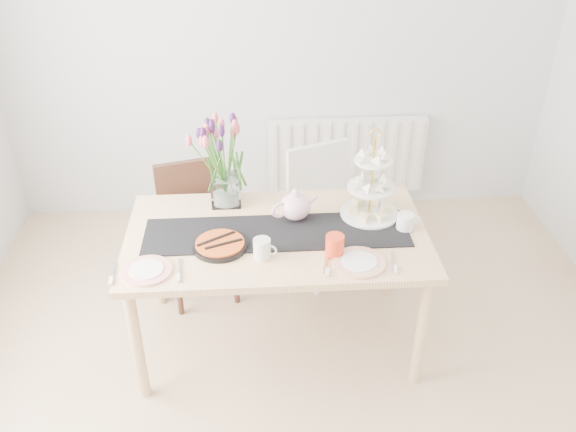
{
  "coord_description": "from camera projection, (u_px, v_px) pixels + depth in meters",
  "views": [
    {
      "loc": [
        -0.22,
        -1.98,
        2.54
      ],
      "look_at": [
        -0.05,
        0.66,
        0.89
      ],
      "focal_mm": 38.0,
      "sensor_mm": 36.0,
      "label": 1
    }
  ],
  "objects": [
    {
      "name": "radiator",
      "position": [
        346.0,
        156.0,
        4.68
      ],
      "size": [
        1.2,
        0.08,
        0.6
      ],
      "primitive_type": "cube",
      "color": "white",
      "rests_on": "room_shell"
    },
    {
      "name": "tulip_vase",
      "position": [
        224.0,
        150.0,
        3.32
      ],
      "size": [
        0.61,
        0.61,
        0.52
      ],
      "rotation": [
        0.0,
        0.0,
        -0.27
      ],
      "color": "silver",
      "rests_on": "dining_table"
    },
    {
      "name": "table_runner",
      "position": [
        277.0,
        233.0,
        3.23
      ],
      "size": [
        1.4,
        0.35,
        0.01
      ],
      "primitive_type": "cube",
      "color": "black",
      "rests_on": "dining_table"
    },
    {
      "name": "cream_jug",
      "position": [
        405.0,
        222.0,
        3.24
      ],
      "size": [
        0.1,
        0.1,
        0.09
      ],
      "primitive_type": "cylinder",
      "rotation": [
        0.0,
        0.0,
        0.09
      ],
      "color": "white",
      "rests_on": "dining_table"
    },
    {
      "name": "teapot",
      "position": [
        295.0,
        206.0,
        3.3
      ],
      "size": [
        0.33,
        0.3,
        0.17
      ],
      "primitive_type": null,
      "rotation": [
        0.0,
        0.0,
        0.37
      ],
      "color": "white",
      "rests_on": "dining_table"
    },
    {
      "name": "chair_white",
      "position": [
        325.0,
        202.0,
        3.97
      ],
      "size": [
        0.56,
        0.56,
        0.87
      ],
      "rotation": [
        0.0,
        0.0,
        0.37
      ],
      "color": "white",
      "rests_on": "ground"
    },
    {
      "name": "chair_brown",
      "position": [
        196.0,
        220.0,
        3.81
      ],
      "size": [
        0.52,
        0.52,
        0.86
      ],
      "rotation": [
        0.0,
        0.0,
        0.26
      ],
      "color": "#381E14",
      "rests_on": "ground"
    },
    {
      "name": "plate_left",
      "position": [
        147.0,
        271.0,
        2.94
      ],
      "size": [
        0.27,
        0.27,
        0.01
      ],
      "primitive_type": "cylinder",
      "rotation": [
        0.0,
        0.0,
        0.08
      ],
      "color": "white",
      "rests_on": "dining_table"
    },
    {
      "name": "mug_orange",
      "position": [
        335.0,
        245.0,
        3.04
      ],
      "size": [
        0.12,
        0.12,
        0.11
      ],
      "primitive_type": "cylinder",
      "rotation": [
        0.0,
        0.0,
        1.19
      ],
      "color": "red",
      "rests_on": "dining_table"
    },
    {
      "name": "plate_right",
      "position": [
        359.0,
        262.0,
        3.0
      ],
      "size": [
        0.31,
        0.31,
        0.01
      ],
      "primitive_type": "cylinder",
      "rotation": [
        0.0,
        0.0,
        -0.21
      ],
      "color": "white",
      "rests_on": "dining_table"
    },
    {
      "name": "cake_stand",
      "position": [
        371.0,
        195.0,
        3.31
      ],
      "size": [
        0.32,
        0.32,
        0.47
      ],
      "rotation": [
        0.0,
        0.0,
        0.03
      ],
      "color": "gold",
      "rests_on": "dining_table"
    },
    {
      "name": "mug_white",
      "position": [
        262.0,
        249.0,
        3.02
      ],
      "size": [
        0.11,
        0.11,
        0.1
      ],
      "primitive_type": "cylinder",
      "rotation": [
        0.0,
        0.0,
        -0.35
      ],
      "color": "silver",
      "rests_on": "dining_table"
    },
    {
      "name": "room_shell",
      "position": [
        312.0,
        215.0,
        2.35
      ],
      "size": [
        4.5,
        4.5,
        4.5
      ],
      "color": "tan",
      "rests_on": "ground"
    },
    {
      "name": "tart_tin",
      "position": [
        220.0,
        245.0,
        3.11
      ],
      "size": [
        0.28,
        0.28,
        0.03
      ],
      "rotation": [
        0.0,
        0.0,
        0.11
      ],
      "color": "black",
      "rests_on": "dining_table"
    },
    {
      "name": "dining_table",
      "position": [
        277.0,
        245.0,
        3.27
      ],
      "size": [
        1.6,
        0.9,
        0.75
      ],
      "color": "tan",
      "rests_on": "ground"
    }
  ]
}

